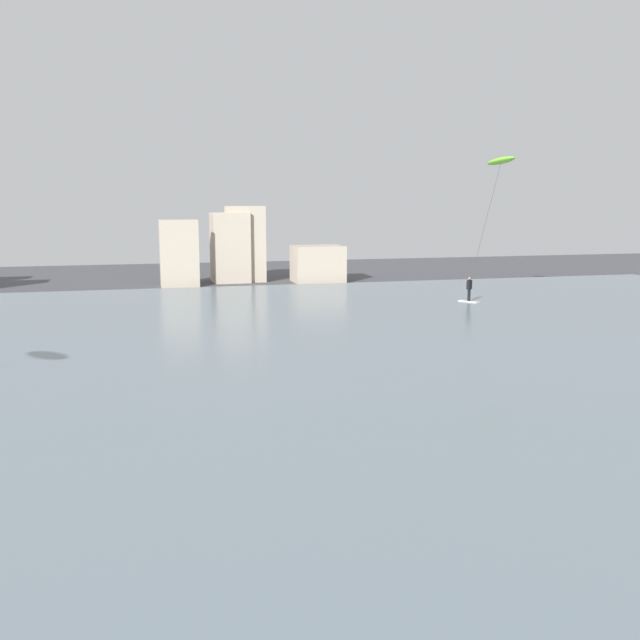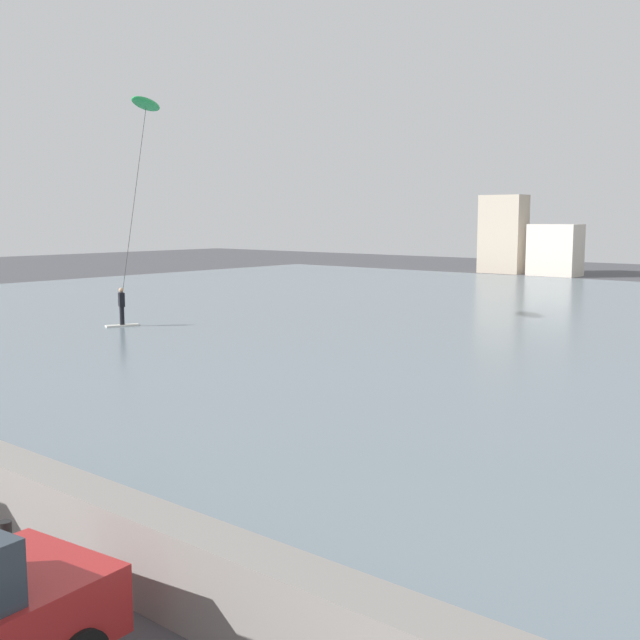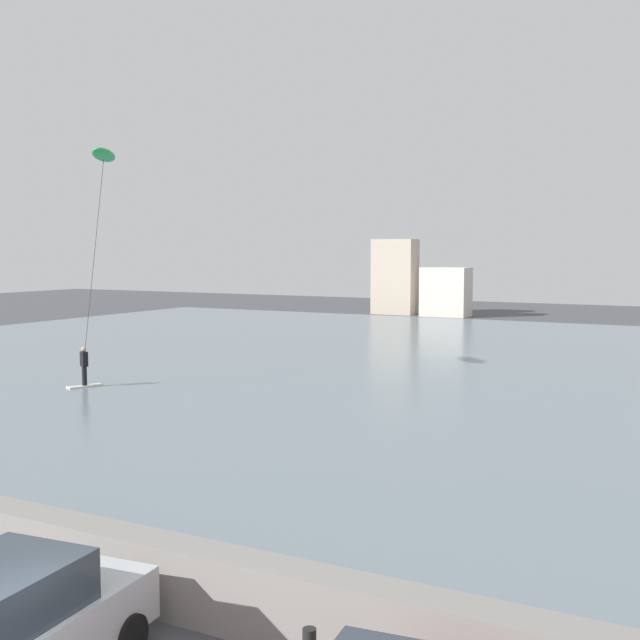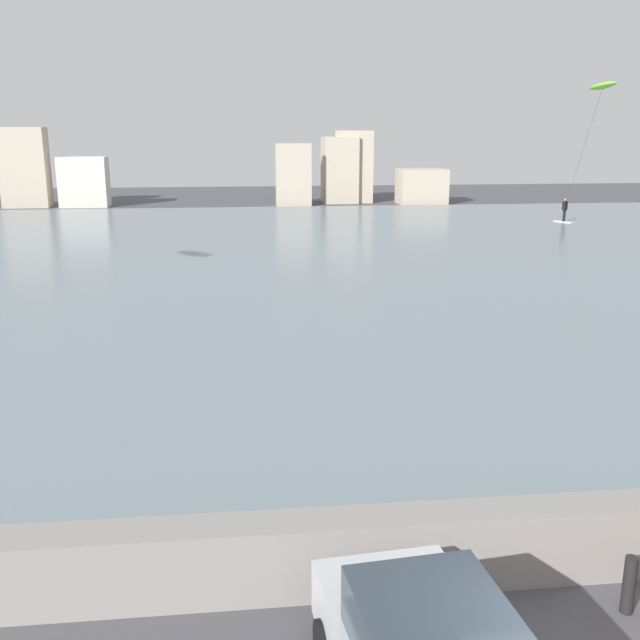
{
  "view_description": "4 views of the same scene",
  "coord_description": "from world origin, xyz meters",
  "views": [
    {
      "loc": [
        -1.96,
        1.18,
        6.68
      ],
      "look_at": [
        2.05,
        16.6,
        4.01
      ],
      "focal_mm": 39.87,
      "sensor_mm": 36.0,
      "label": 1
    },
    {
      "loc": [
        11.15,
        -2.01,
        4.75
      ],
      "look_at": [
        -2.4,
        13.78,
        2.04
      ],
      "focal_mm": 44.58,
      "sensor_mm": 36.0,
      "label": 2
    },
    {
      "loc": [
        6.44,
        -5.8,
        5.67
      ],
      "look_at": [
        -2.72,
        11.25,
        3.97
      ],
      "focal_mm": 44.96,
      "sensor_mm": 36.0,
      "label": 3
    },
    {
      "loc": [
        -3.57,
        -5.53,
        6.54
      ],
      "look_at": [
        -1.81,
        9.84,
        2.47
      ],
      "focal_mm": 41.12,
      "sensor_mm": 36.0,
      "label": 4
    }
  ],
  "objects": [
    {
      "name": "seawall_barrier",
      "position": [
        0.0,
        3.77,
        0.57
      ],
      "size": [
        60.0,
        0.7,
        1.15
      ],
      "primitive_type": "cube",
      "color": "gray",
      "rests_on": "ground"
    },
    {
      "name": "water_bay",
      "position": [
        0.0,
        30.47,
        0.05
      ],
      "size": [
        84.0,
        52.0,
        0.1
      ],
      "primitive_type": "cube",
      "color": "slate",
      "rests_on": "ground"
    },
    {
      "name": "far_shore_buildings",
      "position": [
        -2.07,
        59.53,
        2.64
      ],
      "size": [
        37.82,
        5.42,
        6.59
      ],
      "color": "#B7A893",
      "rests_on": "ground"
    },
    {
      "name": "parked_car_silver",
      "position": [
        -1.64,
        0.86,
        0.88
      ],
      "size": [
        2.21,
        4.25,
        1.76
      ],
      "color": "#B7BABC",
      "rests_on": "ground"
    },
    {
      "name": "kitesurfer_green",
      "position": [
        -17.74,
        19.77,
        8.44
      ],
      "size": [
        2.11,
        4.04,
        9.87
      ],
      "color": "silver",
      "rests_on": "water_bay"
    }
  ]
}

